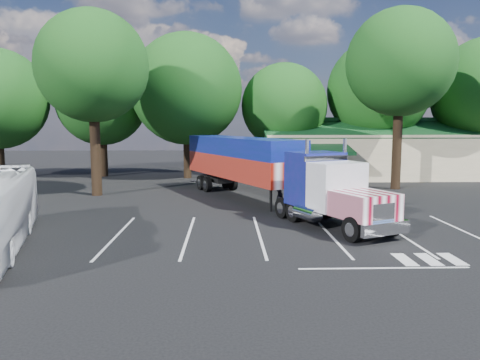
{
  "coord_description": "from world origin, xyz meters",
  "views": [
    {
      "loc": [
        -1.51,
        -26.6,
        5.02
      ],
      "look_at": [
        -0.74,
        -1.88,
        2.0
      ],
      "focal_mm": 35.0,
      "sensor_mm": 36.0,
      "label": 1
    }
  ],
  "objects_px": {
    "bicycle": "(342,200)",
    "silver_sedan": "(379,172)",
    "semi_truck": "(259,165)",
    "woman": "(279,196)"
  },
  "relations": [
    {
      "from": "semi_truck",
      "to": "woman",
      "type": "distance_m",
      "value": 2.97
    },
    {
      "from": "bicycle",
      "to": "semi_truck",
      "type": "bearing_deg",
      "value": 174.7
    },
    {
      "from": "bicycle",
      "to": "silver_sedan",
      "type": "xyz_separation_m",
      "value": [
        6.5,
        13.0,
        0.29
      ]
    },
    {
      "from": "woman",
      "to": "bicycle",
      "type": "bearing_deg",
      "value": -93.83
    },
    {
      "from": "semi_truck",
      "to": "bicycle",
      "type": "distance_m",
      "value": 5.47
    },
    {
      "from": "woman",
      "to": "bicycle",
      "type": "height_order",
      "value": "woman"
    },
    {
      "from": "woman",
      "to": "semi_truck",
      "type": "bearing_deg",
      "value": 5.44
    },
    {
      "from": "woman",
      "to": "bicycle",
      "type": "xyz_separation_m",
      "value": [
        3.9,
        1.0,
        -0.44
      ]
    },
    {
      "from": "silver_sedan",
      "to": "bicycle",
      "type": "bearing_deg",
      "value": 153.56
    },
    {
      "from": "woman",
      "to": "bicycle",
      "type": "distance_m",
      "value": 4.05
    }
  ]
}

